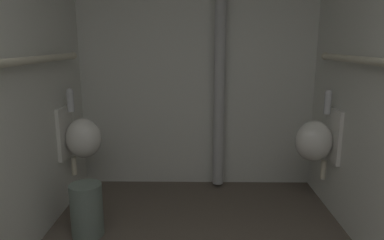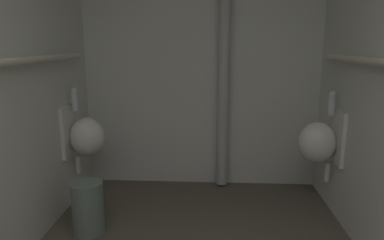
{
  "view_description": "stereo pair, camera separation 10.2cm",
  "coord_description": "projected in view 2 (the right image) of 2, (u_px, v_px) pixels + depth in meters",
  "views": [
    {
      "loc": [
        -0.0,
        -0.1,
        1.41
      ],
      "look_at": [
        -0.04,
        2.33,
        0.87
      ],
      "focal_mm": 32.91,
      "sensor_mm": 36.0,
      "label": 1
    },
    {
      "loc": [
        0.1,
        -0.1,
        1.41
      ],
      "look_at": [
        -0.04,
        2.33,
        0.87
      ],
      "focal_mm": 32.91,
      "sensor_mm": 36.0,
      "label": 2
    }
  ],
  "objects": [
    {
      "name": "standpipe_back_wall",
      "position": [
        224.0,
        56.0,
        3.26
      ],
      "size": [
        0.11,
        0.11,
        2.51
      ],
      "primitive_type": "cylinder",
      "color": "#B2B2B2",
      "rests_on": "ground"
    },
    {
      "name": "urinal_right_mid",
      "position": [
        320.0,
        141.0,
        2.86
      ],
      "size": [
        0.32,
        0.3,
        0.76
      ],
      "color": "silver"
    },
    {
      "name": "waste_bin",
      "position": [
        88.0,
        208.0,
        2.63
      ],
      "size": [
        0.23,
        0.23,
        0.4
      ],
      "primitive_type": "cylinder",
      "color": "slate",
      "rests_on": "ground"
    },
    {
      "name": "wall_back",
      "position": [
        202.0,
        56.0,
        3.37
      ],
      "size": [
        2.39,
        0.06,
        2.56
      ],
      "primitive_type": "cube",
      "color": "silver",
      "rests_on": "ground"
    },
    {
      "name": "urinal_left_mid",
      "position": [
        85.0,
        136.0,
        3.03
      ],
      "size": [
        0.32,
        0.3,
        0.76
      ],
      "color": "silver"
    }
  ]
}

